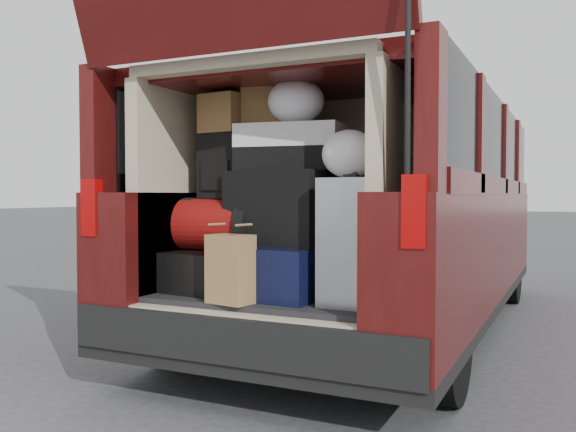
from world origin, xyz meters
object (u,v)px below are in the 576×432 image
object	(u,v)px
kraft_bag	(230,269)
red_duffel	(219,225)
navy_hardshell	(287,270)
twotone_duffel	(290,148)
silver_roller	(356,241)
backpack	(223,166)
black_soft_case	(281,208)
black_hardshell	(218,270)

from	to	relation	value
kraft_bag	red_duffel	distance (m)	0.49
navy_hardshell	twotone_duffel	bearing A→B (deg)	102.56
navy_hardshell	silver_roller	world-z (taller)	silver_roller
silver_roller	kraft_bag	bearing A→B (deg)	-153.04
backpack	navy_hardshell	bearing A→B (deg)	3.45
navy_hardshell	backpack	size ratio (longest dim) A/B	1.67
red_duffel	backpack	distance (m)	0.33
kraft_bag	black_soft_case	world-z (taller)	black_soft_case
red_duffel	kraft_bag	bearing A→B (deg)	-54.59
backpack	twotone_duffel	distance (m)	0.42
navy_hardshell	black_hardshell	bearing A→B (deg)	-173.76
silver_roller	twotone_duffel	size ratio (longest dim) A/B	1.10
black_hardshell	backpack	distance (m)	0.59
black_soft_case	backpack	xyz separation A→B (m)	(-0.38, 0.01, 0.23)
navy_hardshell	kraft_bag	world-z (taller)	kraft_bag
navy_hardshell	silver_roller	xyz separation A→B (m)	(0.42, -0.08, 0.18)
silver_roller	black_soft_case	bearing A→B (deg)	169.76
kraft_bag	twotone_duffel	world-z (taller)	twotone_duffel
navy_hardshell	kraft_bag	size ratio (longest dim) A/B	1.80
silver_roller	twotone_duffel	bearing A→B (deg)	162.72
silver_roller	backpack	world-z (taller)	backpack
kraft_bag	twotone_duffel	bearing A→B (deg)	82.79
navy_hardshell	black_soft_case	bearing A→B (deg)	164.91
backpack	kraft_bag	bearing A→B (deg)	-46.68
black_hardshell	twotone_duffel	world-z (taller)	twotone_duffel
kraft_bag	twotone_duffel	distance (m)	0.76
kraft_bag	black_hardshell	bearing A→B (deg)	140.83
kraft_bag	black_soft_case	distance (m)	0.48
twotone_duffel	red_duffel	bearing A→B (deg)	-178.50
navy_hardshell	backpack	world-z (taller)	backpack
red_duffel	backpack	bearing A→B (deg)	78.30
navy_hardshell	red_duffel	world-z (taller)	red_duffel
black_soft_case	twotone_duffel	distance (m)	0.33
navy_hardshell	black_soft_case	size ratio (longest dim) A/B	1.11
twotone_duffel	backpack	bearing A→B (deg)	177.12
kraft_bag	backpack	bearing A→B (deg)	136.69
black_hardshell	red_duffel	world-z (taller)	red_duffel
black_hardshell	red_duffel	bearing A→B (deg)	24.53
twotone_duffel	navy_hardshell	bearing A→B (deg)	-90.71
black_hardshell	red_duffel	distance (m)	0.26
black_soft_case	backpack	bearing A→B (deg)	-174.08
silver_roller	kraft_bag	size ratio (longest dim) A/B	1.81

